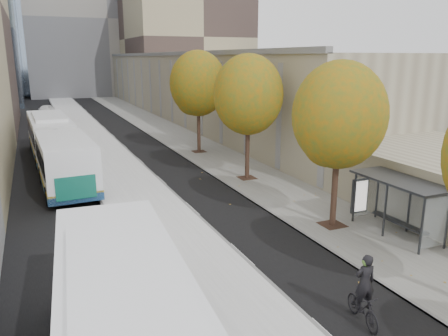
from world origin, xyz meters
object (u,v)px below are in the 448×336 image
distant_car (46,110)px  bus_far (56,145)px  cyclist (363,298)px  bus_shelter (403,188)px

distant_car → bus_far: bearing=-71.7°
bus_far → distant_car: bus_far is taller
bus_far → cyclist: size_ratio=8.70×
bus_shelter → distant_car: 52.92m
bus_shelter → bus_far: bearing=125.3°
cyclist → bus_shelter: bearing=47.6°
bus_far → cyclist: bearing=-75.3°
bus_shelter → bus_far: bus_far is taller
cyclist → distant_car: cyclist is taller
cyclist → distant_car: size_ratio=0.54×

